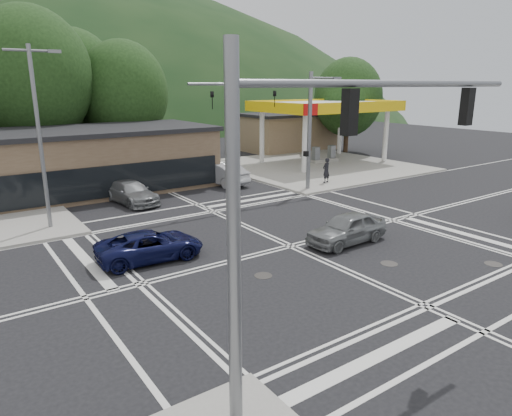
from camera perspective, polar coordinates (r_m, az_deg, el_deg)
ground at (r=21.08m, az=4.36°, el=-4.77°), size 120.00×120.00×0.00m
sidewalk_ne at (r=41.60m, az=7.35°, el=5.24°), size 16.00×16.00×0.15m
gas_station_canopy at (r=43.12m, az=8.68°, el=12.19°), size 12.32×8.34×5.75m
convenience_store at (r=52.10m, az=4.10°, el=9.35°), size 10.00×6.00×3.80m
commercial_row at (r=33.02m, az=-26.53°, el=4.57°), size 24.00×8.00×4.00m
hill_north at (r=106.28m, az=-28.46°, el=9.53°), size 252.00×126.00×140.00m
tree_n_b at (r=39.84m, az=-26.28°, el=14.58°), size 9.00×9.00×12.98m
tree_n_c at (r=41.58m, az=-16.29°, el=13.66°), size 7.60×7.60×10.87m
tree_n_e at (r=44.56m, az=-21.84°, el=14.10°), size 8.40×8.40×11.98m
tree_ne at (r=50.87m, az=11.44°, el=13.40°), size 7.20×7.20×9.99m
streetlight_nw at (r=24.73m, az=-25.39°, el=8.81°), size 2.50×0.25×9.00m
signal_mast_ne at (r=30.64m, az=4.95°, el=11.20°), size 11.65×0.30×8.00m
signal_mast_sw at (r=9.65m, az=6.28°, el=2.77°), size 9.14×0.28×8.00m
car_blue_west at (r=19.77m, az=-13.09°, el=-4.60°), size 4.61×2.39×1.24m
car_grey_center at (r=21.64m, az=11.28°, el=-2.50°), size 4.25×1.83×1.43m
car_queue_a at (r=33.97m, az=-4.47°, el=4.34°), size 2.35×5.08×1.61m
car_queue_b at (r=37.13m, az=-5.25°, el=5.15°), size 1.93×4.42×1.48m
car_northbound at (r=29.46m, az=-15.36°, el=1.91°), size 2.52×4.91×1.36m
pedestrian at (r=34.08m, az=8.77°, el=4.68°), size 0.72×0.53×1.82m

